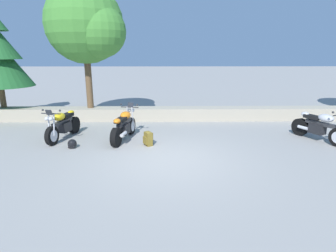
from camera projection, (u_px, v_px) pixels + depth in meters
name	position (u px, v px, depth m)	size (l,w,h in m)	color
ground_plane	(167.00, 159.00, 7.72)	(120.00, 120.00, 0.00)	gray
stone_wall	(166.00, 114.00, 12.29)	(36.00, 0.80, 0.55)	#A89E89
motorcycle_yellow_near_left	(63.00, 125.00, 9.45)	(0.72, 2.05, 1.18)	black
motorcycle_orange_centre	(124.00, 126.00, 9.34)	(0.77, 2.05, 1.18)	black
motorcycle_silver_far_right	(320.00, 127.00, 9.23)	(1.09, 1.94, 1.18)	black
rider_backpack	(148.00, 138.00, 8.82)	(0.34, 0.35, 0.47)	brown
rider_helmet	(72.00, 144.00, 8.59)	(0.28, 0.28, 0.28)	black
leafy_tree_mid_left	(88.00, 26.00, 11.25)	(3.40, 3.24, 5.15)	brown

